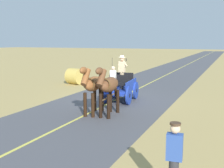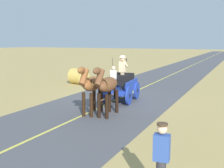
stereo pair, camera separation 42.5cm
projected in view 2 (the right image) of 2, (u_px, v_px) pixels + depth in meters
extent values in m
plane|color=tan|center=(118.00, 99.00, 15.34)|extent=(200.00, 200.00, 0.00)
cube|color=#4C4C51|center=(118.00, 99.00, 15.34)|extent=(6.18, 160.00, 0.01)
cube|color=#DBCC4C|center=(118.00, 99.00, 15.34)|extent=(0.12, 160.00, 0.00)
cube|color=#1E3899|center=(122.00, 89.00, 14.91)|extent=(1.41, 2.31, 0.12)
cube|color=#1E3899|center=(132.00, 84.00, 14.67)|extent=(0.26, 2.09, 0.44)
cube|color=#1E3899|center=(112.00, 83.00, 15.06)|extent=(0.26, 2.09, 0.44)
cube|color=#1E3899|center=(114.00, 95.00, 13.79)|extent=(1.10, 0.34, 0.08)
cube|color=#1E3899|center=(128.00, 89.00, 16.05)|extent=(0.74, 0.27, 0.06)
cube|color=black|center=(118.00, 84.00, 14.29)|extent=(1.05, 0.46, 0.14)
cube|color=black|center=(119.00, 79.00, 14.42)|extent=(1.02, 0.18, 0.44)
cube|color=black|center=(124.00, 81.00, 15.31)|extent=(1.05, 0.46, 0.14)
cube|color=black|center=(125.00, 76.00, 15.44)|extent=(1.02, 0.18, 0.44)
cylinder|color=#1E3899|center=(129.00, 96.00, 14.00)|extent=(0.19, 0.97, 0.96)
cylinder|color=black|center=(129.00, 96.00, 14.00)|extent=(0.14, 0.22, 0.21)
cylinder|color=#1E3899|center=(105.00, 94.00, 14.44)|extent=(0.19, 0.97, 0.96)
cylinder|color=black|center=(105.00, 94.00, 14.44)|extent=(0.14, 0.22, 0.21)
cylinder|color=#1E3899|center=(137.00, 91.00, 15.43)|extent=(0.19, 0.97, 0.96)
cylinder|color=black|center=(137.00, 91.00, 15.43)|extent=(0.14, 0.22, 0.21)
cylinder|color=#1E3899|center=(115.00, 89.00, 15.87)|extent=(0.19, 0.97, 0.96)
cylinder|color=black|center=(115.00, 89.00, 15.87)|extent=(0.14, 0.22, 0.21)
cylinder|color=brown|center=(107.00, 98.00, 12.88)|extent=(0.26, 2.00, 0.07)
cylinder|color=black|center=(113.00, 70.00, 14.28)|extent=(0.02, 0.02, 1.30)
cylinder|color=#998466|center=(122.00, 81.00, 14.47)|extent=(0.22, 0.22, 0.90)
cube|color=tan|center=(122.00, 67.00, 14.36)|extent=(0.36, 0.25, 0.56)
sphere|color=tan|center=(122.00, 59.00, 14.30)|extent=(0.22, 0.22, 0.22)
cylinder|color=beige|center=(123.00, 57.00, 14.28)|extent=(0.36, 0.36, 0.01)
cylinder|color=beige|center=(123.00, 56.00, 14.27)|extent=(0.20, 0.20, 0.10)
cylinder|color=tan|center=(126.00, 64.00, 14.23)|extent=(0.27, 0.10, 0.32)
cube|color=black|center=(127.00, 60.00, 14.16)|extent=(0.03, 0.07, 0.14)
cube|color=#998466|center=(113.00, 81.00, 14.24)|extent=(0.31, 0.35, 0.14)
cube|color=silver|center=(113.00, 75.00, 14.30)|extent=(0.32, 0.23, 0.48)
sphere|color=beige|center=(113.00, 68.00, 14.25)|extent=(0.20, 0.20, 0.20)
ellipsoid|color=brown|center=(108.00, 85.00, 11.89)|extent=(0.62, 1.58, 0.64)
cylinder|color=black|center=(107.00, 107.00, 11.46)|extent=(0.15, 0.15, 1.05)
cylinder|color=black|center=(99.00, 106.00, 11.60)|extent=(0.15, 0.15, 1.05)
cylinder|color=black|center=(117.00, 101.00, 12.44)|extent=(0.15, 0.15, 1.05)
cylinder|color=black|center=(109.00, 101.00, 12.59)|extent=(0.15, 0.15, 1.05)
cylinder|color=brown|center=(100.00, 78.00, 11.07)|extent=(0.28, 0.66, 0.73)
ellipsoid|color=brown|center=(97.00, 71.00, 10.82)|extent=(0.24, 0.55, 0.28)
cube|color=black|center=(100.00, 77.00, 11.08)|extent=(0.08, 0.50, 0.56)
cylinder|color=black|center=(115.00, 89.00, 12.61)|extent=(0.11, 0.11, 0.70)
torus|color=brown|center=(103.00, 85.00, 11.38)|extent=(0.55, 0.09, 0.55)
ellipsoid|color=brown|center=(93.00, 84.00, 12.14)|extent=(0.70, 1.60, 0.64)
cylinder|color=black|center=(91.00, 105.00, 11.71)|extent=(0.15, 0.15, 1.05)
cylinder|color=black|center=(84.00, 105.00, 11.83)|extent=(0.15, 0.15, 1.05)
cylinder|color=black|center=(101.00, 100.00, 12.72)|extent=(0.15, 0.15, 1.05)
cylinder|color=black|center=(94.00, 100.00, 12.84)|extent=(0.15, 0.15, 1.05)
cylinder|color=brown|center=(84.00, 77.00, 11.30)|extent=(0.32, 0.67, 0.73)
ellipsoid|color=brown|center=(81.00, 70.00, 11.05)|extent=(0.27, 0.56, 0.28)
cube|color=black|center=(84.00, 76.00, 11.31)|extent=(0.10, 0.51, 0.56)
cylinder|color=black|center=(99.00, 88.00, 12.87)|extent=(0.11, 0.11, 0.70)
torus|color=brown|center=(87.00, 84.00, 11.63)|extent=(0.55, 0.12, 0.55)
cube|color=#2D4C99|center=(162.00, 148.00, 5.42)|extent=(0.34, 0.23, 0.54)
sphere|color=beige|center=(162.00, 129.00, 5.37)|extent=(0.20, 0.20, 0.20)
cylinder|color=#473323|center=(162.00, 124.00, 5.35)|extent=(0.22, 0.22, 0.04)
cylinder|color=gold|center=(78.00, 76.00, 20.80)|extent=(1.32, 1.39, 1.20)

